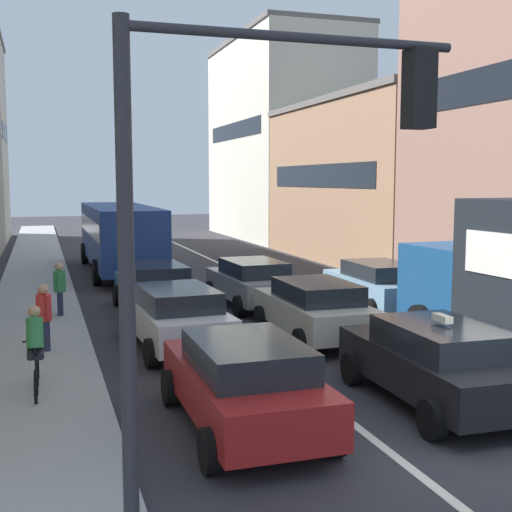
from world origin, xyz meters
TOP-DOWN VIEW (x-y plane):
  - ground_plane at (0.00, 0.00)m, footprint 140.00×140.00m
  - sidewalk_left at (-6.70, 20.00)m, footprint 2.60×64.00m
  - lane_stripe_left at (-1.70, 20.00)m, footprint 0.16×60.00m
  - lane_stripe_right at (1.70, 20.00)m, footprint 0.16×60.00m
  - building_row_right at (9.90, 22.41)m, footprint 7.20×43.90m
  - traffic_light_pole at (-4.45, -1.58)m, footprint 3.58×0.38m
  - taxi_centre_lane_front at (0.12, 1.98)m, footprint 2.14×4.34m
  - sedan_left_lane_front at (-3.46, 1.90)m, footprint 2.06×4.30m
  - sedan_centre_lane_second at (-0.00, 7.23)m, footprint 2.08×4.31m
  - wagon_left_lane_second at (-3.48, 7.36)m, footprint 2.26×4.39m
  - hatchback_centre_lane_third at (-0.15, 11.93)m, footprint 2.20×4.37m
  - sedan_left_lane_third at (-3.23, 11.93)m, footprint 2.19×4.36m
  - sedan_right_lane_behind_truck at (3.38, 10.22)m, footprint 2.10×4.32m
  - bus_mid_queue_primary at (-3.24, 21.03)m, footprint 2.82×10.51m
  - cyclist_on_sidewalk at (-6.63, 4.52)m, footprint 0.50×1.73m
  - pedestrian_near_kerb at (-6.46, 7.62)m, footprint 0.34×0.50m
  - pedestrian_mid_sidewalk at (-6.01, 11.65)m, footprint 0.34×0.54m

SIDE VIEW (x-z plane):
  - ground_plane at x=0.00m, z-range 0.00..0.00m
  - lane_stripe_left at x=-1.70m, z-range 0.00..0.01m
  - lane_stripe_right at x=1.70m, z-range 0.00..0.01m
  - sidewalk_left at x=-6.70m, z-range 0.00..0.14m
  - sedan_left_lane_front at x=-3.46m, z-range 0.05..1.54m
  - sedan_centre_lane_second at x=0.00m, z-range 0.05..1.54m
  - wagon_left_lane_second at x=-3.48m, z-range 0.05..1.54m
  - hatchback_centre_lane_third at x=-0.15m, z-range 0.05..1.54m
  - sedan_left_lane_third at x=-3.23m, z-range 0.05..1.54m
  - sedan_right_lane_behind_truck at x=3.38m, z-range 0.05..1.54m
  - taxi_centre_lane_front at x=0.12m, z-range -0.03..1.63m
  - cyclist_on_sidewalk at x=-6.63m, z-range -0.01..1.71m
  - pedestrian_near_kerb at x=-6.46m, z-range 0.12..1.78m
  - pedestrian_mid_sidewalk at x=-6.01m, z-range 0.12..1.78m
  - bus_mid_queue_primary at x=-3.24m, z-range 0.31..3.21m
  - traffic_light_pole at x=-4.45m, z-range 1.07..6.57m
  - building_row_right at x=9.90m, z-range -0.84..12.87m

